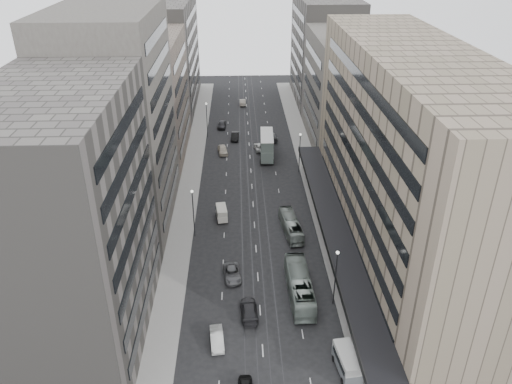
{
  "coord_description": "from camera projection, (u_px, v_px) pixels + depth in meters",
  "views": [
    {
      "loc": [
        -2.39,
        -55.82,
        43.92
      ],
      "look_at": [
        0.29,
        15.76,
        5.81
      ],
      "focal_mm": 35.0,
      "sensor_mm": 36.0,
      "label": 1
    }
  ],
  "objects": [
    {
      "name": "department_store",
      "position": [
        407.0,
        158.0,
        70.7
      ],
      "size": [
        19.2,
        60.0,
        30.0
      ],
      "color": "gray",
      "rests_on": "ground"
    },
    {
      "name": "sedan_4",
      "position": [
        223.0,
        150.0,
        109.06
      ],
      "size": [
        2.56,
        4.99,
        1.63
      ],
      "primitive_type": "imported",
      "rotation": [
        0.0,
        0.0,
        0.14
      ],
      "color": "#B9AD99",
      "rests_on": "ground"
    },
    {
      "name": "pedestrian",
      "position": [
        362.0,
        370.0,
        54.46
      ],
      "size": [
        0.86,
        0.77,
        1.97
      ],
      "primitive_type": "imported",
      "rotation": [
        0.0,
        0.0,
        3.68
      ],
      "color": "black",
      "rests_on": "sidewalk_right"
    },
    {
      "name": "sedan_3",
      "position": [
        249.0,
        310.0,
        63.54
      ],
      "size": [
        2.46,
        5.44,
        1.55
      ],
      "primitive_type": "imported",
      "rotation": [
        0.0,
        0.0,
        3.2
      ],
      "color": "#252527",
      "rests_on": "ground"
    },
    {
      "name": "sedan_9",
      "position": [
        243.0,
        102.0,
        139.03
      ],
      "size": [
        1.72,
        4.8,
        1.58
      ],
      "primitive_type": "imported",
      "rotation": [
        0.0,
        0.0,
        3.15
      ],
      "color": "#A09585",
      "rests_on": "ground"
    },
    {
      "name": "lamp_left_near",
      "position": [
        193.0,
        208.0,
        77.78
      ],
      "size": [
        0.44,
        0.44,
        8.32
      ],
      "color": "#262628",
      "rests_on": "ground"
    },
    {
      "name": "sedan_8",
      "position": [
        222.0,
        125.0,
        123.09
      ],
      "size": [
        2.25,
        4.96,
        1.65
      ],
      "primitive_type": "imported",
      "rotation": [
        0.0,
        0.0,
        -0.06
      ],
      "color": "#29292C",
      "rests_on": "ground"
    },
    {
      "name": "lamp_right_near",
      "position": [
        336.0,
        271.0,
        63.42
      ],
      "size": [
        0.44,
        0.44,
        8.32
      ],
      "color": "#262628",
      "rests_on": "ground"
    },
    {
      "name": "sedan_2",
      "position": [
        232.0,
        274.0,
        70.37
      ],
      "size": [
        2.87,
        5.2,
        1.38
      ],
      "primitive_type": "imported",
      "rotation": [
        0.0,
        0.0,
        0.12
      ],
      "color": "#59595B",
      "rests_on": "ground"
    },
    {
      "name": "sedan_7",
      "position": [
        271.0,
        136.0,
        116.09
      ],
      "size": [
        3.01,
        5.96,
        1.66
      ],
      "primitive_type": "imported",
      "rotation": [
        0.0,
        0.0,
        3.26
      ],
      "color": "#4F4F51",
      "rests_on": "ground"
    },
    {
      "name": "building_left_b",
      "position": [
        116.0,
        122.0,
        78.02
      ],
      "size": [
        15.0,
        26.0,
        34.0
      ],
      "primitive_type": "cube",
      "color": "#4D4943",
      "rests_on": "ground"
    },
    {
      "name": "sidewalk_right",
      "position": [
        308.0,
        166.0,
        103.4
      ],
      "size": [
        4.0,
        125.0,
        0.15
      ],
      "primitive_type": "cube",
      "color": "gray",
      "rests_on": "ground"
    },
    {
      "name": "panel_van",
      "position": [
        222.0,
        213.0,
        84.2
      ],
      "size": [
        2.18,
        3.85,
        2.32
      ],
      "rotation": [
        0.0,
        0.0,
        0.13
      ],
      "color": "silver",
      "rests_on": "ground"
    },
    {
      "name": "building_right_mid",
      "position": [
        345.0,
        89.0,
        110.9
      ],
      "size": [
        15.0,
        28.0,
        24.0
      ],
      "primitive_type": "cube",
      "color": "#4D4943",
      "rests_on": "ground"
    },
    {
      "name": "building_left_a",
      "position": [
        67.0,
        223.0,
        55.14
      ],
      "size": [
        15.0,
        28.0,
        30.0
      ],
      "primitive_type": "cube",
      "color": "#5E5A55",
      "rests_on": "ground"
    },
    {
      "name": "sedan_1",
      "position": [
        217.0,
        339.0,
        59.21
      ],
      "size": [
        1.95,
        4.48,
        1.43
      ],
      "primitive_type": "imported",
      "rotation": [
        0.0,
        0.0,
        0.1
      ],
      "color": "#B9BAB6",
      "rests_on": "ground"
    },
    {
      "name": "bus_near",
      "position": [
        300.0,
        286.0,
        66.43
      ],
      "size": [
        3.06,
        12.04,
        3.34
      ],
      "primitive_type": "imported",
      "rotation": [
        0.0,
        0.0,
        3.16
      ],
      "color": "gray",
      "rests_on": "ground"
    },
    {
      "name": "ground",
      "position": [
        258.0,
        281.0,
        69.96
      ],
      "size": [
        220.0,
        220.0,
        0.0
      ],
      "primitive_type": "plane",
      "color": "black",
      "rests_on": "ground"
    },
    {
      "name": "lamp_right_far",
      "position": [
        300.0,
        148.0,
        98.71
      ],
      "size": [
        0.44,
        0.44,
        8.32
      ],
      "color": "#262628",
      "rests_on": "ground"
    },
    {
      "name": "building_left_d",
      "position": [
        165.0,
        55.0,
        132.36
      ],
      "size": [
        15.0,
        38.0,
        28.0
      ],
      "primitive_type": "cube",
      "color": "#5E5A55",
      "rests_on": "ground"
    },
    {
      "name": "building_right_far",
      "position": [
        324.0,
        51.0,
        136.43
      ],
      "size": [
        15.0,
        32.0,
        28.0
      ],
      "primitive_type": "cube",
      "color": "#5E5A55",
      "rests_on": "ground"
    },
    {
      "name": "bus_far",
      "position": [
        291.0,
        226.0,
        80.48
      ],
      "size": [
        3.35,
        9.72,
        2.65
      ],
      "primitive_type": "imported",
      "rotation": [
        0.0,
        0.0,
        3.26
      ],
      "color": "gray",
      "rests_on": "ground"
    },
    {
      "name": "lamp_left_far",
      "position": [
        207.0,
        116.0,
        115.71
      ],
      "size": [
        0.44,
        0.44,
        8.32
      ],
      "color": "#262628",
      "rests_on": "ground"
    },
    {
      "name": "double_decker",
      "position": [
        267.0,
        145.0,
        106.39
      ],
      "size": [
        3.23,
        9.57,
        5.18
      ],
      "rotation": [
        0.0,
        0.0,
        -0.04
      ],
      "color": "slate",
      "rests_on": "ground"
    },
    {
      "name": "sedan_5",
      "position": [
        235.0,
        136.0,
        116.29
      ],
      "size": [
        2.04,
        4.93,
        1.59
      ],
      "primitive_type": "imported",
      "rotation": [
        0.0,
        0.0,
        -0.08
      ],
      "color": "black",
      "rests_on": "ground"
    },
    {
      "name": "vw_microbus",
      "position": [
        347.0,
        361.0,
        55.13
      ],
      "size": [
        2.72,
        5.09,
        2.63
      ],
      "rotation": [
        0.0,
        0.0,
        0.13
      ],
      "color": "#55595C",
      "rests_on": "ground"
    },
    {
      "name": "sedan_6",
      "position": [
        260.0,
        147.0,
        110.96
      ],
      "size": [
        2.8,
        5.05,
        1.34
      ],
      "primitive_type": "imported",
      "rotation": [
        0.0,
        0.0,
        3.27
      ],
      "color": "silver",
      "rests_on": "ground"
    },
    {
      "name": "sidewalk_left",
      "position": [
        192.0,
        168.0,
        102.6
      ],
      "size": [
        4.0,
        125.0,
        0.15
      ],
      "primitive_type": "cube",
      "color": "gray",
      "rests_on": "ground"
    },
    {
      "name": "building_left_c",
      "position": [
        146.0,
        98.0,
        103.95
      ],
      "size": [
        15.0,
        28.0,
        25.0
      ],
      "primitive_type": "cube",
      "color": "#736659",
      "rests_on": "ground"
    }
  ]
}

